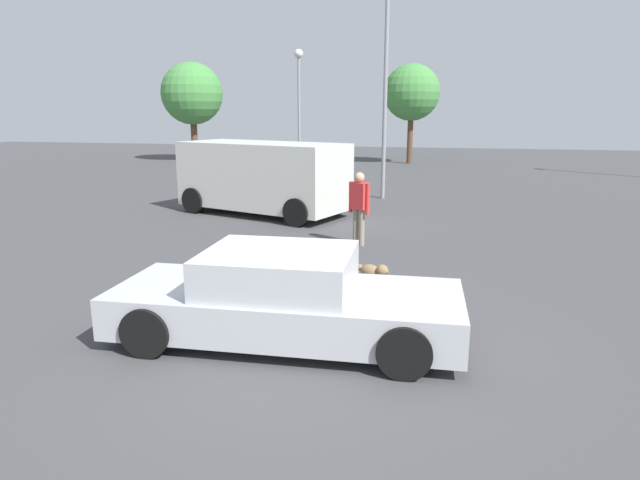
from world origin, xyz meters
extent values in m
plane|color=#424244|center=(0.00, 0.00, 0.00)|extent=(80.00, 80.00, 0.00)
cube|color=#B7BABF|center=(-0.26, 0.13, 0.43)|extent=(4.61, 1.92, 0.54)
cube|color=#B7BABF|center=(-0.36, 0.13, 0.96)|extent=(1.97, 1.68, 0.51)
cube|color=slate|center=(0.54, 0.16, 0.96)|extent=(0.12, 1.49, 0.43)
cube|color=slate|center=(-1.27, 0.09, 0.96)|extent=(0.12, 1.49, 0.43)
cylinder|color=black|center=(1.28, 1.02, 0.32)|extent=(0.65, 0.24, 0.64)
cylinder|color=black|center=(1.34, -0.63, 0.32)|extent=(0.65, 0.24, 0.64)
cylinder|color=black|center=(-1.87, 0.89, 0.32)|extent=(0.65, 0.24, 0.64)
cylinder|color=black|center=(-1.80, -0.75, 0.32)|extent=(0.65, 0.24, 0.64)
ellipsoid|color=olive|center=(0.51, 2.69, 0.24)|extent=(0.46, 0.41, 0.26)
sphere|color=olive|center=(0.73, 2.57, 0.31)|extent=(0.21, 0.21, 0.21)
sphere|color=olive|center=(0.79, 2.53, 0.31)|extent=(0.09, 0.09, 0.09)
cylinder|color=olive|center=(0.65, 2.69, 0.07)|extent=(0.06, 0.06, 0.13)
cylinder|color=olive|center=(0.58, 2.57, 0.07)|extent=(0.06, 0.06, 0.13)
cylinder|color=olive|center=(0.43, 2.81, 0.07)|extent=(0.06, 0.06, 0.13)
cylinder|color=olive|center=(0.37, 2.68, 0.07)|extent=(0.06, 0.06, 0.13)
sphere|color=olive|center=(0.30, 2.80, 0.28)|extent=(0.12, 0.12, 0.12)
cube|color=silver|center=(-3.47, 8.75, 1.15)|extent=(5.30, 3.54, 1.86)
cube|color=slate|center=(-5.74, 9.55, 1.56)|extent=(0.62, 1.64, 0.74)
cylinder|color=black|center=(-5.53, 8.45, 0.38)|extent=(0.80, 0.49, 0.76)
cylinder|color=black|center=(-4.89, 10.27, 0.38)|extent=(0.80, 0.49, 0.76)
cylinder|color=black|center=(-2.04, 7.22, 0.38)|extent=(0.80, 0.49, 0.76)
cylinder|color=black|center=(-1.40, 9.04, 0.38)|extent=(0.80, 0.49, 0.76)
cylinder|color=gray|center=(-0.22, 5.60, 0.42)|extent=(0.13, 0.13, 0.83)
cylinder|color=gray|center=(-0.07, 5.51, 0.42)|extent=(0.13, 0.13, 0.83)
cube|color=red|center=(-0.14, 5.56, 1.13)|extent=(0.47, 0.40, 0.59)
cylinder|color=red|center=(-0.35, 5.67, 1.08)|extent=(0.09, 0.09, 0.70)
cylinder|color=red|center=(0.07, 5.44, 1.08)|extent=(0.09, 0.09, 0.70)
sphere|color=tan|center=(-0.14, 5.56, 1.54)|extent=(0.23, 0.23, 0.23)
cylinder|color=gray|center=(-5.68, 21.26, 2.80)|extent=(0.14, 0.14, 5.59)
sphere|color=silver|center=(-5.68, 21.26, 5.73)|extent=(0.44, 0.44, 0.44)
cylinder|color=gray|center=(-0.38, 12.52, 3.44)|extent=(0.14, 0.14, 6.89)
cylinder|color=brown|center=(-0.34, 25.75, 1.39)|extent=(0.32, 0.32, 2.79)
sphere|color=#478C42|center=(-0.34, 25.75, 3.97)|extent=(3.14, 3.14, 3.14)
cylinder|color=brown|center=(-13.12, 24.66, 1.30)|extent=(0.39, 0.39, 2.59)
sphere|color=#478C42|center=(-13.12, 24.66, 3.95)|extent=(3.62, 3.62, 3.62)
camera|label=1|loc=(1.68, -6.46, 2.98)|focal=30.87mm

